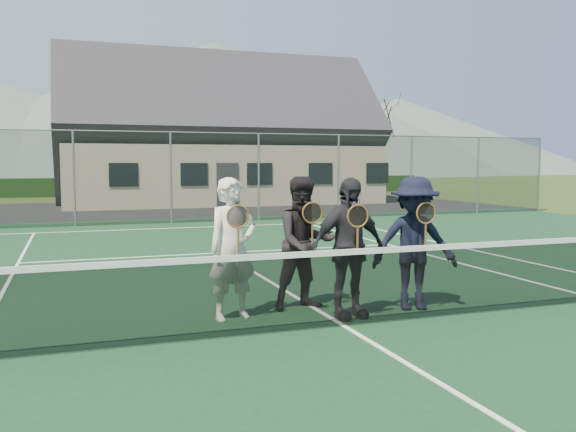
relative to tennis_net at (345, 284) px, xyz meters
name	(u,v)px	position (x,y,z in m)	size (l,w,h in m)	color
ground	(148,209)	(0.00, 20.00, -0.54)	(220.00, 220.00, 0.00)	#2D4117
court_surface	(344,327)	(0.00, 0.00, -0.53)	(30.00, 30.00, 0.02)	#14381E
tarmac_carpark	(49,212)	(-4.00, 20.00, -0.53)	(40.00, 12.00, 0.01)	black
hedge_row	(125,187)	(0.00, 32.00, 0.01)	(40.00, 1.20, 1.10)	black
hill_centre	(215,109)	(20.00, 95.00, 10.46)	(120.00, 120.00, 22.00)	#516156
hill_east	(398,136)	(55.00, 95.00, 6.46)	(90.00, 90.00, 14.00)	#52635A
court_markings	(344,326)	(0.00, 0.00, -0.51)	(11.03, 23.83, 0.01)	white
tennis_net	(345,284)	(0.00, 0.00, 0.00)	(11.68, 0.08, 1.10)	slate
perimeter_fence	(171,177)	(0.00, 13.50, 0.99)	(30.07, 0.07, 3.02)	slate
clubhouse	(218,124)	(4.00, 24.00, 3.45)	(15.60, 8.20, 7.70)	beige
tree_c	(154,103)	(2.00, 33.00, 5.25)	(3.20, 3.20, 7.77)	#3D2916
tree_d	(302,108)	(12.00, 33.00, 5.25)	(3.20, 3.20, 7.77)	#332112
tree_e	(380,110)	(18.00, 33.00, 5.25)	(3.20, 3.20, 7.77)	#332112
player_a	(233,249)	(-1.18, 0.82, 0.38)	(0.73, 0.56, 1.80)	white
player_b	(305,243)	(-0.12, 1.03, 0.38)	(0.91, 0.73, 1.80)	black
player_c	(348,248)	(0.23, 0.39, 0.38)	(1.10, 0.56, 1.80)	#232328
player_d	(414,243)	(1.27, 0.51, 0.38)	(1.29, 0.94, 1.80)	black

